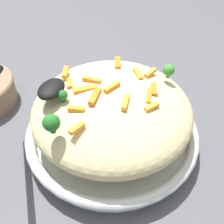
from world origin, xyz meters
TOP-DOWN VIEW (x-y plane):
  - ground_plane at (0.00, 0.00)m, footprint 2.40×2.40m
  - serving_bowl at (0.00, 0.00)m, footprint 0.33×0.33m
  - pasta_mound at (0.00, 0.00)m, footprint 0.29×0.29m
  - carrot_piece_0 at (-0.03, -0.03)m, footprint 0.04×0.01m
  - carrot_piece_1 at (0.01, -0.06)m, footprint 0.04×0.01m
  - carrot_piece_2 at (-0.03, 0.02)m, footprint 0.04×0.01m
  - carrot_piece_3 at (0.07, -0.05)m, footprint 0.03×0.02m
  - carrot_piece_4 at (-0.01, 0.08)m, footprint 0.03×0.02m
  - carrot_piece_5 at (0.00, -0.00)m, footprint 0.03×0.02m
  - carrot_piece_6 at (0.06, -0.03)m, footprint 0.03×0.03m
  - carrot_piece_7 at (-0.10, 0.02)m, footprint 0.03×0.02m
  - carrot_piece_8 at (0.03, -0.07)m, footprint 0.03×0.02m
  - carrot_piece_9 at (-0.02, -0.07)m, footprint 0.03×0.02m
  - carrot_piece_10 at (0.01, 0.04)m, footprint 0.01×0.03m
  - carrot_piece_11 at (-0.06, 0.04)m, footprint 0.01×0.03m
  - carrot_piece_12 at (0.08, 0.02)m, footprint 0.04×0.02m
  - carrot_piece_13 at (0.02, 0.10)m, footprint 0.03×0.02m
  - carrot_piece_14 at (-0.01, 0.04)m, footprint 0.03×0.04m
  - broccoli_floret_0 at (0.07, -0.08)m, footprint 0.02×0.02m
  - broccoli_floret_1 at (-0.11, 0.05)m, footprint 0.03×0.03m
  - broccoli_floret_2 at (-0.05, 0.07)m, footprint 0.02×0.02m
  - serving_spoon at (-0.06, 0.12)m, footprint 0.15×0.14m

SIDE VIEW (x-z plane):
  - ground_plane at x=0.00m, z-range 0.00..0.00m
  - serving_bowl at x=0.00m, z-range 0.00..0.05m
  - pasta_mound at x=0.00m, z-range 0.04..0.14m
  - carrot_piece_1 at x=0.01m, z-range 0.13..0.13m
  - carrot_piece_4 at x=-0.01m, z-range 0.13..0.13m
  - carrot_piece_7 at x=-0.10m, z-range 0.13..0.13m
  - carrot_piece_11 at x=-0.06m, z-range 0.13..0.13m
  - carrot_piece_3 at x=0.07m, z-range 0.13..0.13m
  - carrot_piece_8 at x=0.03m, z-range 0.13..0.13m
  - carrot_piece_9 at x=-0.02m, z-range 0.13..0.13m
  - carrot_piece_12 at x=0.08m, z-range 0.13..0.13m
  - carrot_piece_13 at x=0.02m, z-range 0.13..0.14m
  - carrot_piece_6 at x=0.06m, z-range 0.13..0.14m
  - carrot_piece_14 at x=-0.01m, z-range 0.13..0.14m
  - carrot_piece_10 at x=0.01m, z-range 0.13..0.14m
  - carrot_piece_0 at x=-0.03m, z-range 0.13..0.14m
  - carrot_piece_2 at x=-0.03m, z-range 0.13..0.14m
  - carrot_piece_5 at x=0.00m, z-range 0.13..0.14m
  - broccoli_floret_2 at x=-0.05m, z-range 0.13..0.15m
  - broccoli_floret_0 at x=0.07m, z-range 0.13..0.15m
  - broccoli_floret_1 at x=-0.11m, z-range 0.13..0.16m
  - serving_spoon at x=-0.06m, z-range 0.12..0.20m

